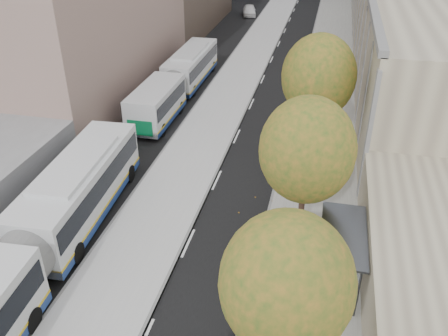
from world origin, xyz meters
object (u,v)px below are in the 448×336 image
(bus_shelter, at_px, (347,242))
(bus_near, at_px, (40,239))
(bus_far, at_px, (178,80))
(distant_car, at_px, (249,10))

(bus_shelter, bearing_deg, bus_near, -171.06)
(bus_shelter, xyz_separation_m, bus_far, (-13.50, 19.11, -0.66))
(bus_shelter, relative_size, bus_near, 0.24)
(bus_shelter, height_order, distant_car, bus_shelter)
(bus_far, bearing_deg, distant_car, 89.56)
(bus_shelter, xyz_separation_m, bus_near, (-13.13, -2.07, -0.50))
(bus_near, relative_size, distant_car, 4.44)
(bus_shelter, bearing_deg, distant_car, 104.60)
(bus_shelter, distance_m, bus_near, 13.30)
(bus_shelter, xyz_separation_m, distant_car, (-13.07, 50.17, -1.47))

